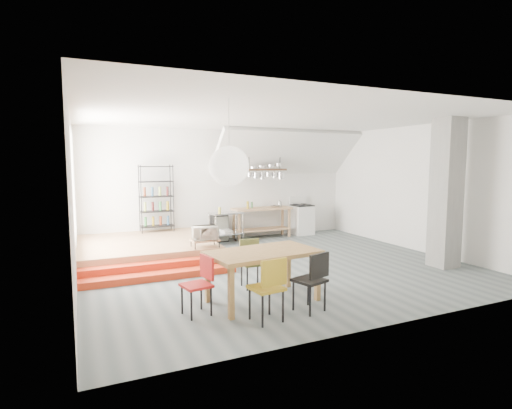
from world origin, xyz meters
name	(u,v)px	position (x,y,z in m)	size (l,w,h in m)	color
floor	(277,266)	(0.00, 0.00, 0.00)	(8.00, 8.00, 0.00)	#525D5F
wall_back	(223,185)	(0.00, 3.50, 1.60)	(8.00, 0.04, 3.20)	silver
wall_left	(73,200)	(-4.00, 0.00, 1.60)	(0.04, 7.00, 3.20)	silver
wall_right	(416,188)	(4.00, 0.00, 1.60)	(0.04, 7.00, 3.20)	silver
ceiling	(278,117)	(0.00, 0.00, 3.20)	(8.00, 7.00, 0.02)	white
slope_ceiling	(287,153)	(1.80, 2.90, 2.55)	(4.40, 1.80, 0.15)	white
window_pane	(74,185)	(-3.98, 1.50, 1.80)	(0.02, 2.50, 2.20)	white
platform	(145,249)	(-2.50, 2.00, 0.20)	(3.00, 3.00, 0.40)	#A87D54
step_lower	(161,275)	(-2.50, 0.05, 0.07)	(3.00, 0.35, 0.13)	red
step_upper	(158,268)	(-2.50, 0.40, 0.13)	(3.00, 0.35, 0.27)	red
concrete_column	(446,193)	(3.30, -1.50, 1.60)	(0.50, 0.50, 3.20)	gray
kitchen_counter	(262,217)	(1.10, 3.15, 0.63)	(1.80, 0.60, 0.91)	#A87D54
stove	(302,219)	(2.50, 3.16, 0.48)	(0.60, 0.60, 1.18)	white
pot_rack	(266,172)	(1.13, 2.92, 1.98)	(1.20, 0.50, 1.43)	#402A19
wire_shelving	(156,197)	(-2.00, 3.20, 1.33)	(0.88, 0.38, 1.80)	black
microwave_shelf	(205,240)	(-1.40, 0.75, 0.55)	(0.60, 0.40, 0.16)	#A87D54
paper_lantern	(229,166)	(-1.82, -1.96, 2.20)	(0.60, 0.60, 0.60)	white
dining_table	(263,256)	(-1.23, -1.90, 0.75)	(1.86, 1.18, 0.84)	brown
chair_mustard	(269,284)	(-1.52, -2.73, 0.56)	(0.48, 0.48, 0.94)	#9E801B
chair_black	(313,276)	(-0.74, -2.64, 0.55)	(0.53, 0.53, 0.92)	black
chair_olive	(251,259)	(-1.08, -1.09, 0.51)	(0.42, 0.42, 0.86)	brown
chair_red	(201,280)	(-2.31, -2.01, 0.52)	(0.47, 0.47, 0.87)	red
rolling_cart	(226,224)	(-0.20, 2.70, 0.57)	(0.95, 0.60, 0.88)	silver
mini_fridge	(219,228)	(-0.25, 3.20, 0.38)	(0.45, 0.45, 0.76)	black
microwave	(205,233)	(-1.40, 0.75, 0.72)	(0.54, 0.37, 0.30)	beige
bowl	(274,206)	(1.49, 3.10, 0.94)	(0.24, 0.24, 0.06)	silver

